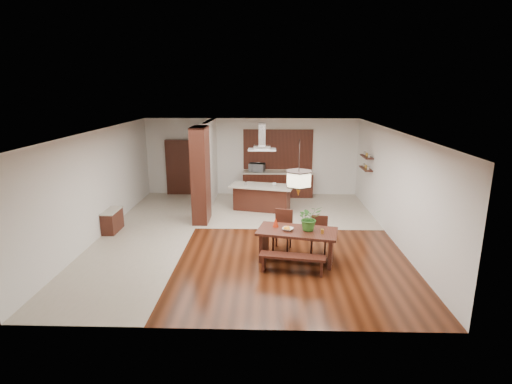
{
  "coord_description": "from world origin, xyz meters",
  "views": [
    {
      "loc": [
        0.6,
        -10.47,
        3.98
      ],
      "look_at": [
        0.3,
        0.0,
        1.25
      ],
      "focal_mm": 28.0,
      "sensor_mm": 36.0,
      "label": 1
    }
  ],
  "objects_px": {
    "dining_bench": "(292,264)",
    "fruit_bowl": "(288,229)",
    "foliage_plant": "(309,218)",
    "microwave": "(257,167)",
    "dining_chair_right": "(319,236)",
    "range_hood": "(262,137)",
    "pendant_lantern": "(299,168)",
    "kitchen_island": "(262,197)",
    "island_cup": "(274,184)",
    "hallway_console": "(112,221)",
    "dining_table": "(297,238)",
    "dining_chair_left": "(282,231)"
  },
  "relations": [
    {
      "from": "pendant_lantern",
      "to": "foliage_plant",
      "type": "height_order",
      "value": "pendant_lantern"
    },
    {
      "from": "dining_bench",
      "to": "microwave",
      "type": "bearing_deg",
      "value": 98.43
    },
    {
      "from": "microwave",
      "to": "kitchen_island",
      "type": "bearing_deg",
      "value": -69.29
    },
    {
      "from": "dining_table",
      "to": "microwave",
      "type": "xyz_separation_m",
      "value": [
        -1.1,
        5.84,
        0.54
      ]
    },
    {
      "from": "dining_bench",
      "to": "dining_chair_right",
      "type": "relative_size",
      "value": 1.58
    },
    {
      "from": "dining_chair_left",
      "to": "fruit_bowl",
      "type": "distance_m",
      "value": 0.73
    },
    {
      "from": "pendant_lantern",
      "to": "microwave",
      "type": "xyz_separation_m",
      "value": [
        -1.1,
        5.84,
        -1.14
      ]
    },
    {
      "from": "hallway_console",
      "to": "fruit_bowl",
      "type": "distance_m",
      "value": 5.27
    },
    {
      "from": "range_hood",
      "to": "kitchen_island",
      "type": "bearing_deg",
      "value": -90.0
    },
    {
      "from": "dining_chair_right",
      "to": "fruit_bowl",
      "type": "height_order",
      "value": "dining_chair_right"
    },
    {
      "from": "hallway_console",
      "to": "range_hood",
      "type": "relative_size",
      "value": 0.98
    },
    {
      "from": "hallway_console",
      "to": "pendant_lantern",
      "type": "xyz_separation_m",
      "value": [
        5.12,
        -1.85,
        1.93
      ]
    },
    {
      "from": "dining_chair_left",
      "to": "fruit_bowl",
      "type": "xyz_separation_m",
      "value": [
        0.1,
        -0.66,
        0.29
      ]
    },
    {
      "from": "hallway_console",
      "to": "island_cup",
      "type": "relative_size",
      "value": 6.7
    },
    {
      "from": "kitchen_island",
      "to": "island_cup",
      "type": "distance_m",
      "value": 0.63
    },
    {
      "from": "dining_bench",
      "to": "dining_chair_right",
      "type": "xyz_separation_m",
      "value": [
        0.71,
        1.1,
        0.26
      ]
    },
    {
      "from": "kitchen_island",
      "to": "microwave",
      "type": "xyz_separation_m",
      "value": [
        -0.22,
        1.79,
        0.66
      ]
    },
    {
      "from": "foliage_plant",
      "to": "microwave",
      "type": "height_order",
      "value": "foliage_plant"
    },
    {
      "from": "hallway_console",
      "to": "kitchen_island",
      "type": "relative_size",
      "value": 0.39
    },
    {
      "from": "pendant_lantern",
      "to": "kitchen_island",
      "type": "distance_m",
      "value": 4.52
    },
    {
      "from": "dining_chair_right",
      "to": "island_cup",
      "type": "xyz_separation_m",
      "value": [
        -1.04,
        3.51,
        0.45
      ]
    },
    {
      "from": "dining_table",
      "to": "kitchen_island",
      "type": "xyz_separation_m",
      "value": [
        -0.89,
        4.05,
        -0.12
      ]
    },
    {
      "from": "microwave",
      "to": "island_cup",
      "type": "bearing_deg",
      "value": -57.76
    },
    {
      "from": "dining_chair_right",
      "to": "range_hood",
      "type": "relative_size",
      "value": 1.03
    },
    {
      "from": "foliage_plant",
      "to": "kitchen_island",
      "type": "bearing_deg",
      "value": 106.0
    },
    {
      "from": "foliage_plant",
      "to": "fruit_bowl",
      "type": "bearing_deg",
      "value": -176.04
    },
    {
      "from": "kitchen_island",
      "to": "fruit_bowl",
      "type": "bearing_deg",
      "value": -67.57
    },
    {
      "from": "dining_chair_right",
      "to": "microwave",
      "type": "relative_size",
      "value": 1.64
    },
    {
      "from": "pendant_lantern",
      "to": "foliage_plant",
      "type": "relative_size",
      "value": 2.2
    },
    {
      "from": "dining_table",
      "to": "dining_bench",
      "type": "height_order",
      "value": "dining_table"
    },
    {
      "from": "dining_bench",
      "to": "range_hood",
      "type": "height_order",
      "value": "range_hood"
    },
    {
      "from": "dining_chair_right",
      "to": "dining_table",
      "type": "bearing_deg",
      "value": -132.37
    },
    {
      "from": "hallway_console",
      "to": "dining_bench",
      "type": "relative_size",
      "value": 0.6
    },
    {
      "from": "fruit_bowl",
      "to": "range_hood",
      "type": "xyz_separation_m",
      "value": [
        -0.66,
        4.08,
        1.67
      ]
    },
    {
      "from": "range_hood",
      "to": "island_cup",
      "type": "bearing_deg",
      "value": -12.85
    },
    {
      "from": "hallway_console",
      "to": "pendant_lantern",
      "type": "relative_size",
      "value": 0.67
    },
    {
      "from": "dining_chair_right",
      "to": "pendant_lantern",
      "type": "height_order",
      "value": "pendant_lantern"
    },
    {
      "from": "dining_table",
      "to": "foliage_plant",
      "type": "xyz_separation_m",
      "value": [
        0.27,
        0.02,
        0.5
      ]
    },
    {
      "from": "kitchen_island",
      "to": "range_hood",
      "type": "height_order",
      "value": "range_hood"
    },
    {
      "from": "dining_table",
      "to": "island_cup",
      "type": "bearing_deg",
      "value": 96.86
    },
    {
      "from": "dining_bench",
      "to": "fruit_bowl",
      "type": "xyz_separation_m",
      "value": [
        -0.08,
        0.63,
        0.59
      ]
    },
    {
      "from": "dining_table",
      "to": "dining_bench",
      "type": "xyz_separation_m",
      "value": [
        -0.14,
        -0.65,
        -0.36
      ]
    },
    {
      "from": "microwave",
      "to": "range_hood",
      "type": "bearing_deg",
      "value": -69.27
    },
    {
      "from": "dining_chair_left",
      "to": "kitchen_island",
      "type": "distance_m",
      "value": 3.45
    },
    {
      "from": "foliage_plant",
      "to": "range_hood",
      "type": "distance_m",
      "value": 4.43
    },
    {
      "from": "dining_table",
      "to": "microwave",
      "type": "distance_m",
      "value": 5.97
    },
    {
      "from": "range_hood",
      "to": "dining_chair_right",
      "type": "bearing_deg",
      "value": -68.05
    },
    {
      "from": "hallway_console",
      "to": "range_hood",
      "type": "bearing_deg",
      "value": 27.51
    },
    {
      "from": "dining_table",
      "to": "kitchen_island",
      "type": "bearing_deg",
      "value": 102.34
    },
    {
      "from": "dining_chair_left",
      "to": "dining_chair_right",
      "type": "distance_m",
      "value": 0.92
    }
  ]
}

